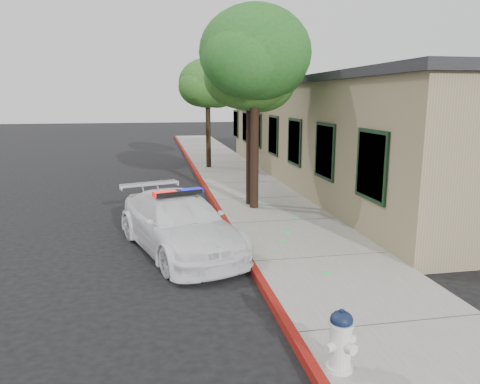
% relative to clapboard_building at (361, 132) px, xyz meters
% --- Properties ---
extents(ground, '(120.00, 120.00, 0.00)m').
position_rel_clapboard_building_xyz_m(ground, '(-6.69, -9.00, -2.13)').
color(ground, black).
rests_on(ground, ground).
extents(sidewalk, '(3.20, 60.00, 0.15)m').
position_rel_clapboard_building_xyz_m(sidewalk, '(-5.09, -6.00, -2.05)').
color(sidewalk, gray).
rests_on(sidewalk, ground).
extents(red_curb, '(0.14, 60.00, 0.16)m').
position_rel_clapboard_building_xyz_m(red_curb, '(-6.63, -6.00, -2.05)').
color(red_curb, maroon).
rests_on(red_curb, ground).
extents(clapboard_building, '(7.30, 20.89, 4.24)m').
position_rel_clapboard_building_xyz_m(clapboard_building, '(0.00, 0.00, 0.00)').
color(clapboard_building, '#8E7A5D').
rests_on(clapboard_building, ground).
extents(police_car, '(3.18, 4.93, 1.45)m').
position_rel_clapboard_building_xyz_m(police_car, '(-8.03, -7.59, -1.46)').
color(police_car, white).
rests_on(police_car, ground).
extents(fire_hydrant, '(0.46, 0.40, 0.81)m').
position_rel_clapboard_building_xyz_m(fire_hydrant, '(-6.34, -12.99, -1.57)').
color(fire_hydrant, silver).
rests_on(fire_hydrant, sidewalk).
extents(street_tree_near, '(3.32, 3.33, 6.04)m').
position_rel_clapboard_building_xyz_m(street_tree_near, '(-5.51, -4.33, 2.53)').
color(street_tree_near, black).
rests_on(street_tree_near, sidewalk).
extents(street_tree_mid, '(2.94, 2.78, 5.32)m').
position_rel_clapboard_building_xyz_m(street_tree_mid, '(-5.55, -3.78, 2.03)').
color(street_tree_mid, black).
rests_on(street_tree_mid, sidewalk).
extents(street_tree_far, '(2.95, 2.77, 5.24)m').
position_rel_clapboard_building_xyz_m(street_tree_far, '(-5.87, 4.39, 1.96)').
color(street_tree_far, black).
rests_on(street_tree_far, sidewalk).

